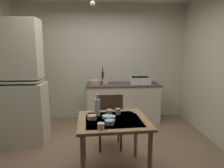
{
  "coord_description": "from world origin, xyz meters",
  "views": [
    {
      "loc": [
        -0.06,
        -2.86,
        1.67
      ],
      "look_at": [
        0.15,
        0.17,
        1.12
      ],
      "focal_mm": 31.65,
      "sensor_mm": 36.0,
      "label": 1
    }
  ],
  "objects_px": {
    "dining_table": "(113,127)",
    "chair_far_side": "(110,121)",
    "teacup_cream": "(118,111)",
    "sink_basin": "(140,80)",
    "mixing_bowl_counter": "(95,82)",
    "hand_pump": "(103,76)",
    "serving_bowl_wide": "(107,117)",
    "hutch_cabinet": "(16,87)",
    "glass_bottle": "(97,107)"
  },
  "relations": [
    {
      "from": "chair_far_side",
      "to": "hutch_cabinet",
      "type": "bearing_deg",
      "value": 167.51
    },
    {
      "from": "serving_bowl_wide",
      "to": "glass_bottle",
      "type": "xyz_separation_m",
      "value": [
        -0.13,
        0.1,
        0.11
      ]
    },
    {
      "from": "dining_table",
      "to": "mixing_bowl_counter",
      "type": "bearing_deg",
      "value": 98.34
    },
    {
      "from": "hutch_cabinet",
      "to": "dining_table",
      "type": "xyz_separation_m",
      "value": [
        1.6,
        -0.98,
        -0.36
      ]
    },
    {
      "from": "hutch_cabinet",
      "to": "chair_far_side",
      "type": "height_order",
      "value": "hutch_cabinet"
    },
    {
      "from": "mixing_bowl_counter",
      "to": "sink_basin",
      "type": "bearing_deg",
      "value": 2.79
    },
    {
      "from": "sink_basin",
      "to": "glass_bottle",
      "type": "relative_size",
      "value": 1.47
    },
    {
      "from": "chair_far_side",
      "to": "sink_basin",
      "type": "bearing_deg",
      "value": 59.95
    },
    {
      "from": "hutch_cabinet",
      "to": "mixing_bowl_counter",
      "type": "height_order",
      "value": "hutch_cabinet"
    },
    {
      "from": "sink_basin",
      "to": "glass_bottle",
      "type": "distance_m",
      "value": 2.01
    },
    {
      "from": "hand_pump",
      "to": "chair_far_side",
      "type": "bearing_deg",
      "value": -86.23
    },
    {
      "from": "serving_bowl_wide",
      "to": "hutch_cabinet",
      "type": "bearing_deg",
      "value": 148.88
    },
    {
      "from": "hand_pump",
      "to": "dining_table",
      "type": "height_order",
      "value": "hand_pump"
    },
    {
      "from": "mixing_bowl_counter",
      "to": "teacup_cream",
      "type": "height_order",
      "value": "mixing_bowl_counter"
    },
    {
      "from": "hutch_cabinet",
      "to": "glass_bottle",
      "type": "distance_m",
      "value": 1.63
    },
    {
      "from": "glass_bottle",
      "to": "sink_basin",
      "type": "bearing_deg",
      "value": 61.62
    },
    {
      "from": "teacup_cream",
      "to": "mixing_bowl_counter",
      "type": "bearing_deg",
      "value": 101.87
    },
    {
      "from": "sink_basin",
      "to": "mixing_bowl_counter",
      "type": "bearing_deg",
      "value": -177.21
    },
    {
      "from": "serving_bowl_wide",
      "to": "teacup_cream",
      "type": "xyz_separation_m",
      "value": [
        0.15,
        0.13,
        0.03
      ]
    },
    {
      "from": "hand_pump",
      "to": "teacup_cream",
      "type": "distance_m",
      "value": 1.81
    },
    {
      "from": "sink_basin",
      "to": "chair_far_side",
      "type": "xyz_separation_m",
      "value": [
        -0.75,
        -1.3,
        -0.46
      ]
    },
    {
      "from": "chair_far_side",
      "to": "teacup_cream",
      "type": "distance_m",
      "value": 0.54
    },
    {
      "from": "sink_basin",
      "to": "chair_far_side",
      "type": "relative_size",
      "value": 0.46
    },
    {
      "from": "dining_table",
      "to": "hand_pump",
      "type": "bearing_deg",
      "value": 92.7
    },
    {
      "from": "hutch_cabinet",
      "to": "serving_bowl_wide",
      "type": "height_order",
      "value": "hutch_cabinet"
    },
    {
      "from": "hand_pump",
      "to": "mixing_bowl_counter",
      "type": "distance_m",
      "value": 0.24
    },
    {
      "from": "mixing_bowl_counter",
      "to": "glass_bottle",
      "type": "relative_size",
      "value": 0.85
    },
    {
      "from": "teacup_cream",
      "to": "hand_pump",
      "type": "bearing_deg",
      "value": 95.53
    },
    {
      "from": "serving_bowl_wide",
      "to": "glass_bottle",
      "type": "relative_size",
      "value": 0.48
    },
    {
      "from": "sink_basin",
      "to": "teacup_cream",
      "type": "xyz_separation_m",
      "value": [
        -0.67,
        -1.74,
        -0.16
      ]
    },
    {
      "from": "hutch_cabinet",
      "to": "sink_basin",
      "type": "height_order",
      "value": "hutch_cabinet"
    },
    {
      "from": "glass_bottle",
      "to": "hand_pump",
      "type": "bearing_deg",
      "value": 86.41
    },
    {
      "from": "mixing_bowl_counter",
      "to": "chair_far_side",
      "type": "relative_size",
      "value": 0.27
    },
    {
      "from": "sink_basin",
      "to": "mixing_bowl_counter",
      "type": "xyz_separation_m",
      "value": [
        -1.02,
        -0.05,
        -0.03
      ]
    },
    {
      "from": "mixing_bowl_counter",
      "to": "dining_table",
      "type": "distance_m",
      "value": 1.92
    },
    {
      "from": "sink_basin",
      "to": "dining_table",
      "type": "xyz_separation_m",
      "value": [
        -0.75,
        -1.93,
        -0.31
      ]
    },
    {
      "from": "hand_pump",
      "to": "serving_bowl_wide",
      "type": "height_order",
      "value": "hand_pump"
    },
    {
      "from": "chair_far_side",
      "to": "teacup_cream",
      "type": "relative_size",
      "value": 11.17
    },
    {
      "from": "hutch_cabinet",
      "to": "serving_bowl_wide",
      "type": "relative_size",
      "value": 14.97
    },
    {
      "from": "chair_far_side",
      "to": "serving_bowl_wide",
      "type": "height_order",
      "value": "chair_far_side"
    },
    {
      "from": "serving_bowl_wide",
      "to": "dining_table",
      "type": "bearing_deg",
      "value": -38.46
    },
    {
      "from": "teacup_cream",
      "to": "glass_bottle",
      "type": "relative_size",
      "value": 0.29
    },
    {
      "from": "mixing_bowl_counter",
      "to": "serving_bowl_wide",
      "type": "xyz_separation_m",
      "value": [
        0.2,
        -1.82,
        -0.15
      ]
    },
    {
      "from": "dining_table",
      "to": "chair_far_side",
      "type": "height_order",
      "value": "chair_far_side"
    },
    {
      "from": "hutch_cabinet",
      "to": "chair_far_side",
      "type": "distance_m",
      "value": 1.72
    },
    {
      "from": "dining_table",
      "to": "teacup_cream",
      "type": "xyz_separation_m",
      "value": [
        0.08,
        0.19,
        0.15
      ]
    },
    {
      "from": "teacup_cream",
      "to": "glass_bottle",
      "type": "distance_m",
      "value": 0.3
    },
    {
      "from": "hutch_cabinet",
      "to": "mixing_bowl_counter",
      "type": "relative_size",
      "value": 8.43
    },
    {
      "from": "hand_pump",
      "to": "serving_bowl_wide",
      "type": "bearing_deg",
      "value": -89.39
    },
    {
      "from": "sink_basin",
      "to": "dining_table",
      "type": "relative_size",
      "value": 0.46
    }
  ]
}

